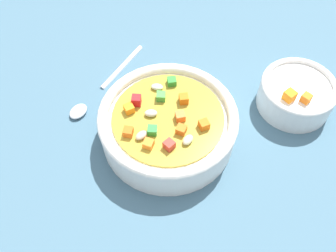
% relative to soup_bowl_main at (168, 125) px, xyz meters
% --- Properties ---
extents(ground_plane, '(1.40, 1.40, 0.02)m').
position_rel_soup_bowl_main_xyz_m(ground_plane, '(0.00, -0.00, -0.04)').
color(ground_plane, '#42667A').
extents(soup_bowl_main, '(0.20, 0.20, 0.07)m').
position_rel_soup_bowl_main_xyz_m(soup_bowl_main, '(0.00, 0.00, 0.00)').
color(soup_bowl_main, white).
rests_on(soup_bowl_main, ground_plane).
extents(spoon, '(0.14, 0.16, 0.01)m').
position_rel_soup_bowl_main_xyz_m(spoon, '(0.13, 0.08, -0.03)').
color(spoon, silver).
rests_on(spoon, ground_plane).
extents(side_bowl_small, '(0.12, 0.12, 0.06)m').
position_rel_soup_bowl_main_xyz_m(side_bowl_small, '(0.00, -0.21, -0.01)').
color(side_bowl_small, white).
rests_on(side_bowl_small, ground_plane).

